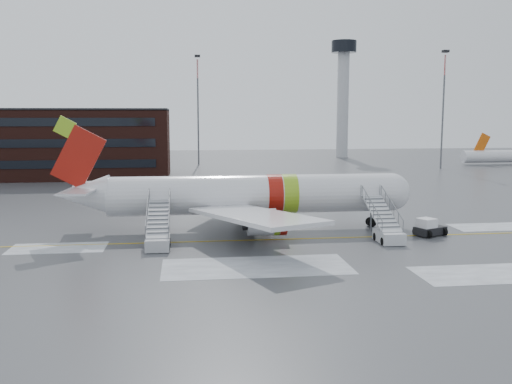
{
  "coord_description": "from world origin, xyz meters",
  "views": [
    {
      "loc": [
        -11.19,
        -51.04,
        11.29
      ],
      "look_at": [
        -4.53,
        1.84,
        4.0
      ],
      "focal_mm": 40.0,
      "sensor_mm": 36.0,
      "label": 1
    }
  ],
  "objects": [
    {
      "name": "airliner",
      "position": [
        -5.48,
        3.84,
        3.42
      ],
      "size": [
        35.03,
        32.97,
        11.18
      ],
      "color": "silver",
      "rests_on": "ground"
    },
    {
      "name": "airstair_aft",
      "position": [
        -13.54,
        -2.69,
        1.06
      ],
      "size": [
        2.05,
        7.7,
        3.48
      ],
      "color": "#A8AAAF",
      "rests_on": "ground"
    },
    {
      "name": "airstair_fwd",
      "position": [
        6.69,
        -2.69,
        1.06
      ],
      "size": [
        2.05,
        7.7,
        3.48
      ],
      "color": "silver",
      "rests_on": "ground"
    },
    {
      "name": "control_tower",
      "position": [
        30.0,
        95.0,
        18.75
      ],
      "size": [
        6.4,
        6.4,
        30.0
      ],
      "color": "#B2B5BA",
      "rests_on": "ground"
    },
    {
      "name": "light_mast_far_n",
      "position": [
        -8.0,
        78.0,
        13.84
      ],
      "size": [
        1.2,
        1.2,
        24.25
      ],
      "color": "#595B60",
      "rests_on": "ground"
    },
    {
      "name": "light_mast_far_ne",
      "position": [
        42.0,
        62.0,
        13.84
      ],
      "size": [
        1.2,
        1.2,
        24.25
      ],
      "color": "#595B60",
      "rests_on": "ground"
    },
    {
      "name": "ground",
      "position": [
        0.0,
        0.0,
        0.0
      ],
      "size": [
        260.0,
        260.0,
        0.0
      ],
      "primitive_type": "plane",
      "color": "#494C4F",
      "rests_on": "ground"
    },
    {
      "name": "pushback_tug",
      "position": [
        11.4,
        -1.13,
        0.74
      ],
      "size": [
        3.31,
        2.98,
        1.67
      ],
      "color": "black",
      "rests_on": "ground"
    }
  ]
}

